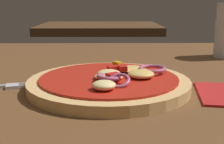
{
  "coord_description": "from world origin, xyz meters",
  "views": [
    {
      "loc": [
        -0.0,
        -0.41,
        0.16
      ],
      "look_at": [
        0.0,
        0.03,
        0.06
      ],
      "focal_mm": 48.31,
      "sensor_mm": 36.0,
      "label": 1
    }
  ],
  "objects": [
    {
      "name": "dining_table",
      "position": [
        0.0,
        0.0,
        0.02
      ],
      "size": [
        1.29,
        0.97,
        0.04
      ],
      "color": "brown",
      "rests_on": "ground"
    },
    {
      "name": "pizza",
      "position": [
        0.01,
        0.01,
        0.05
      ],
      "size": [
        0.23,
        0.23,
        0.03
      ],
      "color": "tan",
      "rests_on": "dining_table"
    },
    {
      "name": "background_table",
      "position": [
        -0.05,
        1.2,
        0.02
      ],
      "size": [
        0.62,
        0.45,
        0.04
      ],
      "color": "#4C301C",
      "rests_on": "ground"
    }
  ]
}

